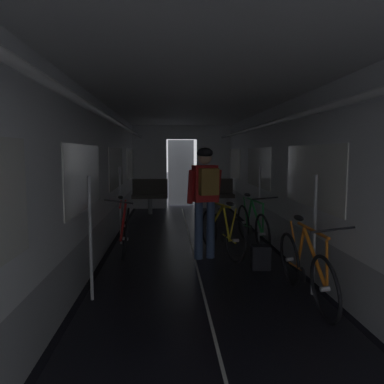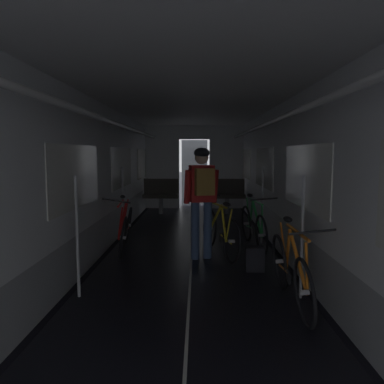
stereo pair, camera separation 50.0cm
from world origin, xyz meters
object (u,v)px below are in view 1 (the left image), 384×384
bench_seat_far_right (216,192)px  person_cyclist_aisle (205,191)px  bicycle_yellow_in_aisle (221,231)px  backpack_on_floor (261,257)px  bicycle_orange (305,268)px  bench_seat_far_left (150,193)px  bicycle_red (125,229)px  bicycle_green (252,225)px

bench_seat_far_right → person_cyclist_aisle: person_cyclist_aisle is taller
bicycle_yellow_in_aisle → backpack_on_floor: (0.44, -0.83, -0.21)m
bicycle_yellow_in_aisle → backpack_on_floor: 0.97m
bench_seat_far_right → bicycle_orange: (0.21, -6.16, -0.19)m
bench_seat_far_right → bench_seat_far_left: bearing=180.0°
bicycle_yellow_in_aisle → bench_seat_far_left: bearing=108.1°
bench_seat_far_left → bicycle_yellow_in_aisle: bearing=-71.9°
bicycle_red → person_cyclist_aisle: bearing=-22.0°
person_cyclist_aisle → bench_seat_far_left: bearing=103.6°
bench_seat_far_left → bicycle_orange: 6.48m
bicycle_yellow_in_aisle → bicycle_red: bearing=170.6°
bench_seat_far_right → bicycle_green: (0.17, -3.71, -0.18)m
bicycle_green → backpack_on_floor: (-0.17, -1.28, -0.21)m
bench_seat_far_left → person_cyclist_aisle: person_cyclist_aisle is taller
bench_seat_far_left → bench_seat_far_right: (1.80, 0.00, 0.00)m
bench_seat_far_left → backpack_on_floor: size_ratio=2.89×
bench_seat_far_left → bicycle_green: bearing=-62.0°
bicycle_orange → bicycle_green: size_ratio=1.00×
bench_seat_far_left → backpack_on_floor: 5.32m
bicycle_red → bicycle_yellow_in_aisle: 1.61m
bench_seat_far_left → backpack_on_floor: (1.80, -4.99, -0.40)m
bicycle_yellow_in_aisle → backpack_on_floor: bearing=-62.0°
bench_seat_far_right → bicycle_red: bicycle_red is taller
bench_seat_far_right → bicycle_yellow_in_aisle: bearing=-96.1°
backpack_on_floor → bicycle_orange: bearing=-80.1°
bicycle_orange → bicycle_green: 2.45m
bench_seat_far_left → bicycle_green: 4.20m
bench_seat_far_left → bench_seat_far_right: bearing=0.0°
bench_seat_far_right → bicycle_red: (-2.03, -3.89, -0.19)m
bicycle_red → backpack_on_floor: size_ratio=4.99×
bench_seat_far_left → bicycle_yellow_in_aisle: size_ratio=0.60×
bench_seat_far_right → bicycle_orange: bench_seat_far_right is taller
bench_seat_far_left → bench_seat_far_right: same height
bicycle_green → bicycle_yellow_in_aisle: bicycle_yellow_in_aisle is taller
bicycle_red → backpack_on_floor: 2.32m
bicycle_green → bicycle_red: size_ratio=1.00×
bicycle_red → bench_seat_far_right: bearing=62.5°
bench_seat_far_left → bicycle_yellow_in_aisle: bench_seat_far_left is taller
bicycle_red → bicycle_yellow_in_aisle: size_ratio=1.03×
bicycle_green → bicycle_red: bearing=-175.3°
bicycle_green → person_cyclist_aisle: (-0.90, -0.70, 0.69)m
bench_seat_far_right → bicycle_yellow_in_aisle: 4.18m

